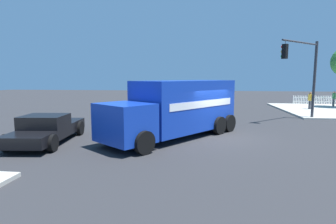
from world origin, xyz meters
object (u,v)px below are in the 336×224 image
object	(u,v)px
pickup_black	(47,128)
pedestrian_crossing	(310,99)
traffic_light_primary	(305,67)
pedestrian_near_corner	(334,98)
delivery_truck	(178,108)

from	to	relation	value
pickup_black	pedestrian_crossing	bearing A→B (deg)	-139.70
traffic_light_primary	pickup_black	world-z (taller)	traffic_light_primary
pedestrian_near_corner	pedestrian_crossing	world-z (taller)	pedestrian_crossing
pedestrian_near_corner	pickup_black	bearing A→B (deg)	40.27
traffic_light_primary	pedestrian_near_corner	world-z (taller)	traffic_light_primary
pickup_black	pedestrian_near_corner	xyz separation A→B (m)	(-21.34, -18.08, 0.32)
traffic_light_primary	pedestrian_crossing	bearing A→B (deg)	-114.62
traffic_light_primary	pickup_black	size ratio (longest dim) A/B	1.06
pickup_black	pedestrian_near_corner	distance (m)	27.97
delivery_truck	traffic_light_primary	distance (m)	11.09
delivery_truck	pickup_black	size ratio (longest dim) A/B	1.50
delivery_truck	pedestrian_near_corner	xyz separation A→B (m)	(-15.09, -16.05, -0.51)
delivery_truck	pedestrian_crossing	world-z (taller)	delivery_truck
traffic_light_primary	pedestrian_crossing	distance (m)	7.78
pedestrian_crossing	traffic_light_primary	bearing A→B (deg)	65.38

